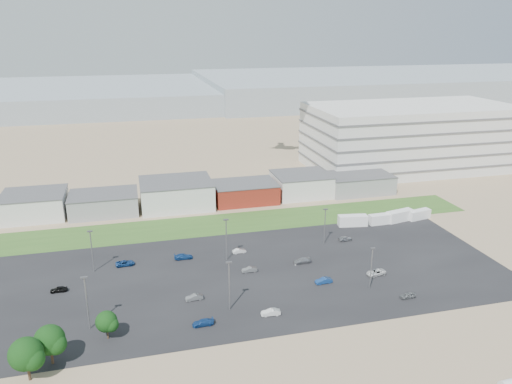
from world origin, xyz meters
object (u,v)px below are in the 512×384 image
object	(u,v)px
parked_car_0	(376,272)
parked_car_9	(125,263)
parked_car_1	(324,281)
box_trailer_a	(353,221)
parked_car_7	(249,269)
parked_car_3	(203,323)
parked_car_5	(59,289)
parked_car_13	(271,312)
parked_car_10	(48,343)
parked_car_6	(183,256)
parked_car_2	(408,295)
parked_car_4	(194,297)
parked_car_8	(345,239)
parked_car_12	(302,261)
parked_car_11	(239,251)

from	to	relation	value
parked_car_0	parked_car_9	xyz separation A→B (m)	(-55.54, 19.12, -0.01)
parked_car_1	parked_car_9	distance (m)	46.89
box_trailer_a	parked_car_7	xyz separation A→B (m)	(-35.24, -20.36, -0.96)
parked_car_3	parked_car_5	world-z (taller)	parked_car_5
parked_car_1	parked_car_13	distance (m)	17.68
parked_car_10	parked_car_6	bearing A→B (deg)	-49.19
parked_car_7	box_trailer_a	bearing A→B (deg)	120.40
parked_car_2	parked_car_10	size ratio (longest dim) A/B	0.89
parked_car_3	parked_car_13	size ratio (longest dim) A/B	1.07
box_trailer_a	parked_car_4	distance (m)	57.60
parked_car_2	parked_car_13	size ratio (longest dim) A/B	0.89
parked_car_10	parked_car_5	bearing A→B (deg)	-4.89
parked_car_2	parked_car_13	distance (m)	29.64
parked_car_7	parked_car_9	world-z (taller)	parked_car_9
parked_car_0	parked_car_10	xyz separation A→B (m)	(-68.96, -9.85, -0.07)
parked_car_8	parked_car_3	bearing A→B (deg)	120.13
parked_car_5	parked_car_12	world-z (taller)	parked_car_12
parked_car_0	parked_car_12	world-z (taller)	parked_car_0
parked_car_1	parked_car_4	size ratio (longest dim) A/B	1.05
box_trailer_a	parked_car_8	bearing A→B (deg)	-115.50
parked_car_5	parked_car_13	size ratio (longest dim) A/B	0.92
parked_car_11	parked_car_12	xyz separation A→B (m)	(13.42, -9.28, 0.06)
parked_car_6	parked_car_9	distance (m)	13.85
parked_car_3	parked_car_10	xyz separation A→B (m)	(-27.60, 0.56, -0.03)
parked_car_1	parked_car_4	bearing A→B (deg)	-93.87
parked_car_2	parked_car_12	bearing A→B (deg)	-145.47
parked_car_10	parked_car_12	world-z (taller)	parked_car_12
parked_car_0	parked_car_8	size ratio (longest dim) A/B	1.23
parked_car_12	parked_car_11	bearing A→B (deg)	-126.06
parked_car_12	parked_car_10	bearing A→B (deg)	-71.47
parked_car_3	parked_car_11	size ratio (longest dim) A/B	1.20
parked_car_1	parked_car_4	distance (m)	28.67
parked_car_9	parked_car_12	xyz separation A→B (m)	(41.20, -9.19, 0.01)
parked_car_5	parked_car_12	size ratio (longest dim) A/B	0.82
parked_car_3	parked_car_9	xyz separation A→B (m)	(-14.19, 29.53, 0.02)
parked_car_8	parked_car_10	bearing A→B (deg)	107.69
parked_car_12	parked_car_13	size ratio (longest dim) A/B	1.12
parked_car_6	parked_car_11	xyz separation A→B (m)	(13.94, -0.09, -0.08)
parked_car_0	parked_car_9	bearing A→B (deg)	-116.87
box_trailer_a	parked_car_13	distance (m)	52.97
parked_car_10	box_trailer_a	bearing A→B (deg)	-69.17
parked_car_10	parked_car_13	xyz separation A→B (m)	(41.03, -0.36, 0.07)
parked_car_12	parked_car_13	distance (m)	24.30
parked_car_5	parked_car_8	bearing A→B (deg)	98.09
parked_car_6	parked_car_11	size ratio (longest dim) A/B	1.30
box_trailer_a	parked_car_4	xyz separation A→B (m)	(-49.31, -29.75, -0.95)
parked_car_6	parked_car_12	bearing A→B (deg)	-108.25
box_trailer_a	parked_car_6	size ratio (longest dim) A/B	1.85
parked_car_2	parked_car_8	distance (m)	30.63
parked_car_9	parked_car_11	bearing A→B (deg)	-92.57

